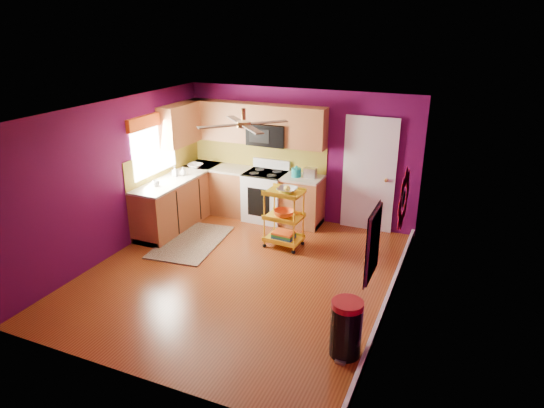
% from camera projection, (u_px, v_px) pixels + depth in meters
% --- Properties ---
extents(ground, '(5.00, 5.00, 0.00)m').
position_uv_depth(ground, '(241.00, 274.00, 7.44)').
color(ground, '#65290F').
rests_on(ground, ground).
extents(room_envelope, '(4.54, 5.04, 2.52)m').
position_uv_depth(room_envelope, '(240.00, 172.00, 6.85)').
color(room_envelope, '#4E083B').
rests_on(room_envelope, ground).
extents(lower_cabinets, '(2.81, 2.31, 0.94)m').
position_uv_depth(lower_cabinets, '(221.00, 198.00, 9.34)').
color(lower_cabinets, brown).
rests_on(lower_cabinets, ground).
extents(electric_range, '(0.76, 0.66, 1.13)m').
position_uv_depth(electric_range, '(266.00, 195.00, 9.33)').
color(electric_range, white).
rests_on(electric_range, ground).
extents(upper_cabinetry, '(2.80, 2.30, 1.26)m').
position_uv_depth(upper_cabinetry, '(232.00, 125.00, 9.12)').
color(upper_cabinetry, brown).
rests_on(upper_cabinetry, ground).
extents(left_window, '(0.08, 1.35, 1.08)m').
position_uv_depth(left_window, '(153.00, 136.00, 8.54)').
color(left_window, white).
rests_on(left_window, ground).
extents(panel_door, '(0.95, 0.11, 2.15)m').
position_uv_depth(panel_door, '(369.00, 176.00, 8.69)').
color(panel_door, white).
rests_on(panel_door, ground).
extents(right_wall_art, '(0.04, 2.74, 1.04)m').
position_uv_depth(right_wall_art, '(392.00, 217.00, 5.81)').
color(right_wall_art, black).
rests_on(right_wall_art, ground).
extents(ceiling_fan, '(1.01, 1.01, 0.26)m').
position_uv_depth(ceiling_fan, '(244.00, 124.00, 6.79)').
color(ceiling_fan, '#BF8C3F').
rests_on(ceiling_fan, ground).
extents(shag_rug, '(1.16, 1.71, 0.02)m').
position_uv_depth(shag_rug, '(191.00, 242.00, 8.48)').
color(shag_rug, black).
rests_on(shag_rug, ground).
extents(rolling_cart, '(0.64, 0.49, 1.11)m').
position_uv_depth(rolling_cart, '(284.00, 215.00, 8.14)').
color(rolling_cart, yellow).
rests_on(rolling_cart, ground).
extents(trash_can, '(0.40, 0.42, 0.70)m').
position_uv_depth(trash_can, '(346.00, 328.00, 5.54)').
color(trash_can, black).
rests_on(trash_can, ground).
extents(teal_kettle, '(0.18, 0.18, 0.21)m').
position_uv_depth(teal_kettle, '(296.00, 172.00, 8.91)').
color(teal_kettle, teal).
rests_on(teal_kettle, lower_cabinets).
extents(toaster, '(0.22, 0.15, 0.18)m').
position_uv_depth(toaster, '(310.00, 173.00, 8.86)').
color(toaster, beige).
rests_on(toaster, lower_cabinets).
extents(soap_bottle_a, '(0.09, 0.09, 0.19)m').
position_uv_depth(soap_bottle_a, '(175.00, 171.00, 8.92)').
color(soap_bottle_a, '#EA3F72').
rests_on(soap_bottle_a, lower_cabinets).
extents(soap_bottle_b, '(0.12, 0.12, 0.15)m').
position_uv_depth(soap_bottle_b, '(183.00, 172.00, 8.98)').
color(soap_bottle_b, white).
rests_on(soap_bottle_b, lower_cabinets).
extents(counter_dish, '(0.28, 0.28, 0.07)m').
position_uv_depth(counter_dish, '(195.00, 166.00, 9.49)').
color(counter_dish, white).
rests_on(counter_dish, lower_cabinets).
extents(counter_cup, '(0.13, 0.13, 0.10)m').
position_uv_depth(counter_cup, '(156.00, 183.00, 8.42)').
color(counter_cup, white).
rests_on(counter_cup, lower_cabinets).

